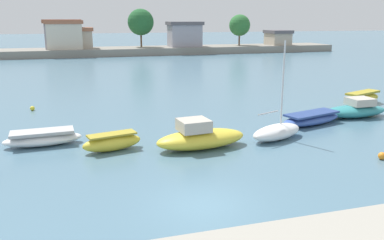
% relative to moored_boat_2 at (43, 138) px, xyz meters
% --- Properties ---
extents(ground_plane, '(400.00, 400.00, 0.00)m').
position_rel_moored_boat_2_xyz_m(ground_plane, '(6.72, -10.21, -0.43)').
color(ground_plane, slate).
extents(moored_boat_2, '(4.56, 1.87, 0.91)m').
position_rel_moored_boat_2_xyz_m(moored_boat_2, '(0.00, 0.00, 0.00)').
color(moored_boat_2, white).
rests_on(moored_boat_2, ground).
extents(moored_boat_3, '(3.58, 1.85, 1.00)m').
position_rel_moored_boat_2_xyz_m(moored_boat_3, '(3.87, -2.15, 0.06)').
color(moored_boat_3, yellow).
rests_on(moored_boat_3, ground).
extents(moored_boat_4, '(5.61, 2.62, 1.76)m').
position_rel_moored_boat_2_xyz_m(moored_boat_4, '(8.84, -3.17, 0.23)').
color(moored_boat_4, yellow).
rests_on(moored_boat_4, ground).
extents(moored_boat_5, '(4.27, 2.91, 6.10)m').
position_rel_moored_boat_2_xyz_m(moored_boat_5, '(13.95, -2.86, 0.07)').
color(moored_boat_5, white).
rests_on(moored_boat_5, ground).
extents(moored_boat_6, '(5.58, 3.12, 0.85)m').
position_rel_moored_boat_2_xyz_m(moored_boat_6, '(18.13, -0.22, -0.02)').
color(moored_boat_6, '#3856A8').
rests_on(moored_boat_6, ground).
extents(moored_boat_7, '(5.27, 2.10, 1.47)m').
position_rel_moored_boat_2_xyz_m(moored_boat_7, '(22.57, 0.74, 0.13)').
color(moored_boat_7, teal).
rests_on(moored_boat_7, ground).
extents(moored_boat_8, '(4.83, 2.83, 1.14)m').
position_rel_moored_boat_2_xyz_m(moored_boat_8, '(26.19, 4.45, 0.12)').
color(moored_boat_8, yellow).
rests_on(moored_boat_8, ground).
extents(mooring_buoy_1, '(0.41, 0.41, 0.41)m').
position_rel_moored_boat_2_xyz_m(mooring_buoy_1, '(17.59, -7.81, -0.22)').
color(mooring_buoy_1, orange).
rests_on(mooring_buoy_1, ground).
extents(mooring_buoy_2, '(0.38, 0.38, 0.38)m').
position_rel_moored_boat_2_xyz_m(mooring_buoy_2, '(-1.42, 10.10, -0.24)').
color(mooring_buoy_2, yellow).
rests_on(mooring_buoy_2, ground).
extents(mooring_buoy_3, '(0.32, 0.32, 0.32)m').
position_rel_moored_boat_2_xyz_m(mooring_buoy_3, '(8.80, 0.02, -0.27)').
color(mooring_buoy_3, orange).
rests_on(mooring_buoy_3, ground).
extents(distant_shoreline, '(105.30, 9.10, 9.35)m').
position_rel_moored_boat_2_xyz_m(distant_shoreline, '(8.22, 60.46, 2.05)').
color(distant_shoreline, gray).
rests_on(distant_shoreline, ground).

